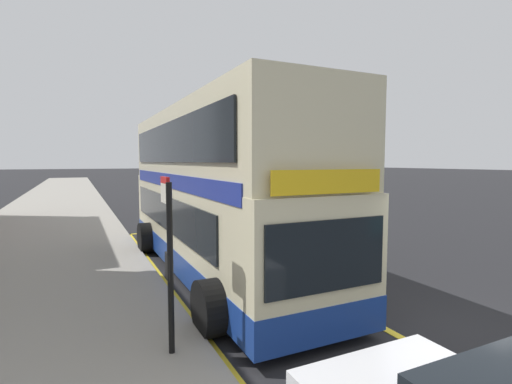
{
  "coord_description": "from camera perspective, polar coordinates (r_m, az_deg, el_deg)",
  "views": [
    {
      "loc": [
        -5.82,
        -3.9,
        3.02
      ],
      "look_at": [
        -1.44,
        5.26,
        2.19
      ],
      "focal_mm": 26.46,
      "sensor_mm": 36.0,
      "label": 1
    }
  ],
  "objects": [
    {
      "name": "ground_plane",
      "position": [
        36.5,
        -16.29,
        -0.27
      ],
      "size": [
        260.0,
        260.0,
        0.0
      ],
      "primitive_type": "plane",
      "color": "black"
    },
    {
      "name": "pavement_near",
      "position": [
        36.04,
        -27.34,
        -0.55
      ],
      "size": [
        6.0,
        76.0,
        0.14
      ],
      "primitive_type": "cube",
      "color": "gray",
      "rests_on": "ground"
    },
    {
      "name": "double_decker_bus",
      "position": [
        10.37,
        -6.49,
        -0.66
      ],
      "size": [
        3.17,
        10.44,
        4.4
      ],
      "color": "beige",
      "rests_on": "ground"
    },
    {
      "name": "bus_bay_markings",
      "position": [
        10.5,
        -5.58,
        -12.04
      ],
      "size": [
        3.19,
        13.52,
        0.01
      ],
      "color": "yellow",
      "rests_on": "ground"
    },
    {
      "name": "bus_stop_sign",
      "position": [
        5.85,
        -13.04,
        -8.47
      ],
      "size": [
        0.09,
        0.51,
        2.65
      ],
      "color": "black",
      "rests_on": "pavement_near"
    },
    {
      "name": "parked_car_maroon_behind",
      "position": [
        29.63,
        -8.51,
        0.32
      ],
      "size": [
        2.09,
        4.2,
        1.62
      ],
      "rotation": [
        0.0,
        0.0,
        0.05
      ],
      "color": "maroon",
      "rests_on": "ground"
    }
  ]
}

